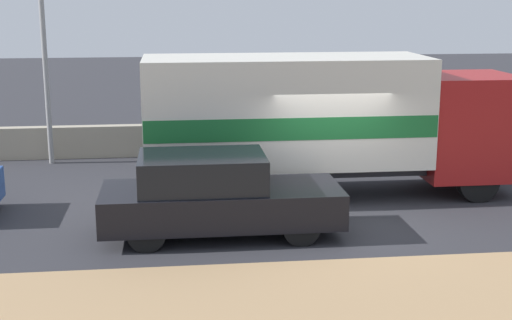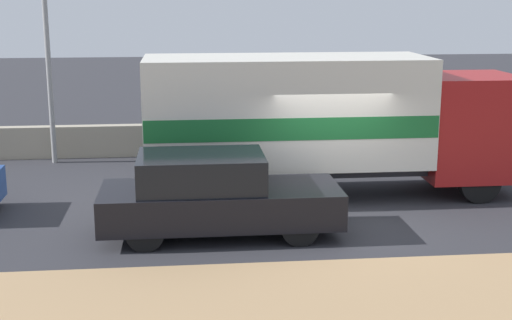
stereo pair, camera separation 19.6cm
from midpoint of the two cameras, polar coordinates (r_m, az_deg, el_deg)
ground_plane at (r=14.74m, az=7.00°, el=-4.80°), size 80.00×80.00×0.00m
stone_wall_backdrop at (r=20.81m, az=3.10°, el=1.83°), size 60.00×0.35×0.90m
street_lamp at (r=19.83m, az=-16.30°, el=12.19°), size 0.56×0.28×7.62m
box_truck at (r=16.12m, az=5.79°, el=3.35°), size 8.42×2.32×3.18m
car_hatchback at (r=13.56m, az=-2.89°, el=-2.84°), size 4.54×1.76×1.59m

